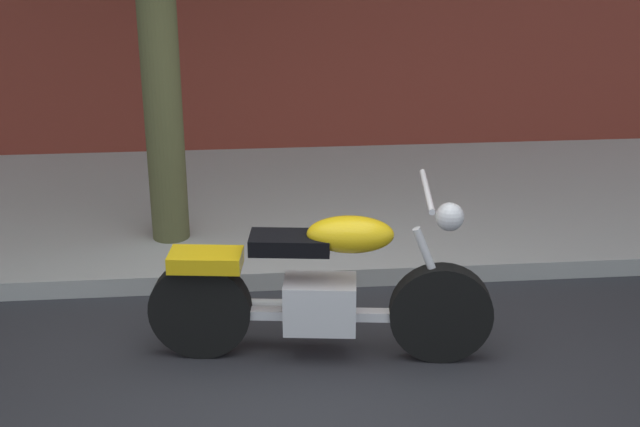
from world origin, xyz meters
TOP-DOWN VIEW (x-y plane):
  - ground_plane at (0.00, 0.00)m, footprint 60.00×60.00m
  - sidewalk at (0.00, 2.86)m, footprint 25.60×3.13m
  - motorcycle at (0.13, 0.34)m, footprint 2.11×0.71m

SIDE VIEW (x-z plane):
  - ground_plane at x=0.00m, z-range 0.00..0.00m
  - sidewalk at x=0.00m, z-range 0.00..0.14m
  - motorcycle at x=0.13m, z-range -0.11..1.02m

